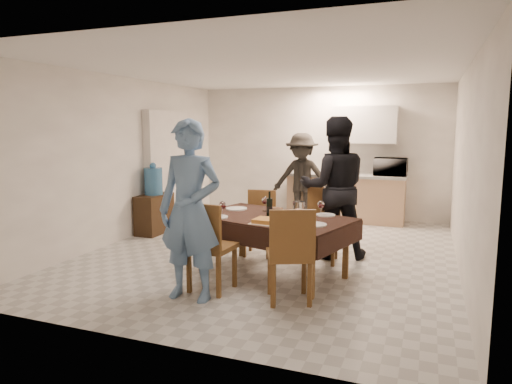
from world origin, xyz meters
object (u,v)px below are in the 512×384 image
(savoury_tart, at_px, (270,221))
(microwave, at_px, (391,167))
(water_jug, at_px, (153,181))
(water_pitcher, at_px, (299,210))
(person_near, at_px, (190,210))
(dining_table, at_px, (272,219))
(person_far, at_px, (334,188))
(console, at_px, (154,214))
(wine_bottle, at_px, (270,203))
(person_kitchen, at_px, (301,178))

(savoury_tart, height_order, microwave, microwave)
(water_jug, bearing_deg, savoury_tart, -33.07)
(water_pitcher, relative_size, person_near, 0.11)
(dining_table, bearing_deg, savoury_tart, -59.04)
(dining_table, distance_m, person_far, 1.22)
(dining_table, relative_size, water_jug, 4.57)
(water_jug, height_order, person_far, person_far)
(savoury_tart, xyz_separation_m, person_far, (0.45, 1.43, 0.22))
(water_pitcher, distance_m, person_near, 1.35)
(microwave, height_order, person_near, person_near)
(console, height_order, person_far, person_far)
(console, xyz_separation_m, microwave, (3.70, 2.22, 0.74))
(dining_table, xyz_separation_m, console, (-2.60, 1.37, -0.36))
(wine_bottle, height_order, person_kitchen, person_kitchen)
(person_kitchen, bearing_deg, microwave, 15.84)
(console, height_order, wine_bottle, wine_bottle)
(person_far, distance_m, person_kitchen, 2.34)
(console, bearing_deg, water_pitcher, -25.82)
(console, xyz_separation_m, person_kitchen, (2.11, 1.77, 0.51))
(dining_table, distance_m, person_kitchen, 3.19)
(microwave, bearing_deg, person_far, 77.71)
(person_far, bearing_deg, console, -25.19)
(dining_table, distance_m, wine_bottle, 0.20)
(console, xyz_separation_m, person_far, (3.15, -0.32, 0.64))
(water_pitcher, height_order, person_kitchen, person_kitchen)
(savoury_tart, height_order, person_near, person_near)
(water_pitcher, bearing_deg, savoury_tart, -127.15)
(savoury_tart, distance_m, person_kitchen, 3.57)
(water_jug, bearing_deg, console, 0.00)
(console, relative_size, person_near, 0.38)
(console, relative_size, microwave, 1.22)
(microwave, distance_m, person_far, 2.61)
(savoury_tart, bearing_deg, microwave, 75.82)
(dining_table, bearing_deg, person_far, 78.57)
(water_jug, relative_size, person_near, 0.24)
(console, height_order, microwave, microwave)
(console, height_order, person_kitchen, person_kitchen)
(console, distance_m, person_near, 3.23)
(water_jug, xyz_separation_m, water_pitcher, (2.95, -1.42, -0.06))
(dining_table, bearing_deg, console, 168.30)
(console, relative_size, person_kitchen, 0.43)
(water_pitcher, distance_m, person_kitchen, 3.30)
(water_jug, xyz_separation_m, person_far, (3.15, -0.32, 0.08))
(dining_table, xyz_separation_m, person_near, (-0.55, -1.05, 0.26))
(dining_table, relative_size, console, 2.91)
(savoury_tart, height_order, person_far, person_far)
(dining_table, xyz_separation_m, water_pitcher, (0.35, -0.05, 0.14))
(wine_bottle, distance_m, microwave, 3.73)
(water_pitcher, distance_m, microwave, 3.73)
(water_pitcher, height_order, person_near, person_near)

